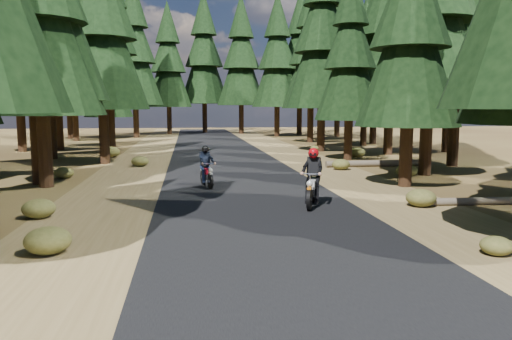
{
  "coord_description": "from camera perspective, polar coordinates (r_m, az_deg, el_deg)",
  "views": [
    {
      "loc": [
        -2.0,
        -13.11,
        2.96
      ],
      "look_at": [
        0.0,
        1.5,
        1.1
      ],
      "focal_mm": 35.0,
      "sensor_mm": 36.0,
      "label": 1
    }
  ],
  "objects": [
    {
      "name": "ground",
      "position": [
        13.58,
        0.86,
        -5.39
      ],
      "size": [
        120.0,
        120.0,
        0.0
      ],
      "primitive_type": "plane",
      "color": "#453018",
      "rests_on": "ground"
    },
    {
      "name": "road",
      "position": [
        18.45,
        -1.47,
        -2.03
      ],
      "size": [
        6.0,
        100.0,
        0.01
      ],
      "primitive_type": "cube",
      "color": "black",
      "rests_on": "ground"
    },
    {
      "name": "shoulder_l",
      "position": [
        18.53,
        -15.77,
        -2.27
      ],
      "size": [
        3.2,
        100.0,
        0.01
      ],
      "primitive_type": "cube",
      "color": "brown",
      "rests_on": "ground"
    },
    {
      "name": "shoulder_r",
      "position": [
        19.5,
        12.1,
        -1.7
      ],
      "size": [
        3.2,
        100.0,
        0.01
      ],
      "primitive_type": "cube",
      "color": "brown",
      "rests_on": "ground"
    },
    {
      "name": "pine_forest",
      "position": [
        34.57,
        -4.59,
        15.36
      ],
      "size": [
        34.59,
        55.08,
        16.32
      ],
      "color": "black",
      "rests_on": "ground"
    },
    {
      "name": "log_near",
      "position": [
        25.7,
        13.26,
        0.74
      ],
      "size": [
        4.94,
        0.49,
        0.32
      ],
      "primitive_type": "cylinder",
      "rotation": [
        0.0,
        1.57,
        0.04
      ],
      "color": "#4C4233",
      "rests_on": "ground"
    },
    {
      "name": "log_far",
      "position": [
        16.76,
        24.88,
        -3.24
      ],
      "size": [
        4.15,
        0.37,
        0.24
      ],
      "primitive_type": "cylinder",
      "rotation": [
        0.0,
        1.57,
        -0.03
      ],
      "color": "#4C4233",
      "rests_on": "ground"
    },
    {
      "name": "understory_shrubs",
      "position": [
        20.01,
        0.08,
        -0.53
      ],
      "size": [
        16.01,
        31.21,
        0.64
      ],
      "color": "#474C1E",
      "rests_on": "ground"
    },
    {
      "name": "rider_lead",
      "position": [
        14.96,
        6.45,
        -1.99
      ],
      "size": [
        1.25,
        2.03,
        1.74
      ],
      "rotation": [
        0.0,
        0.0,
        2.77
      ],
      "color": "beige",
      "rests_on": "road"
    },
    {
      "name": "rider_follow",
      "position": [
        18.66,
        -5.67,
        -0.38
      ],
      "size": [
        0.86,
        1.78,
        1.53
      ],
      "rotation": [
        0.0,
        0.0,
        3.35
      ],
      "color": "maroon",
      "rests_on": "road"
    }
  ]
}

